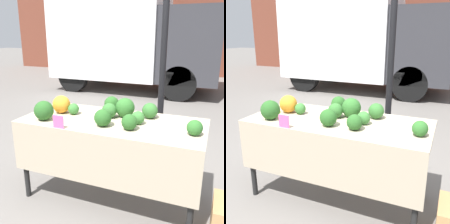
# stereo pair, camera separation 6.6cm
# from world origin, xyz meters

# --- Properties ---
(ground_plane) EXTENTS (40.00, 40.00, 0.00)m
(ground_plane) POSITION_xyz_m (0.00, 0.00, 0.00)
(ground_plane) COLOR slate
(building_facade) EXTENTS (16.00, 0.60, 4.57)m
(building_facade) POSITION_xyz_m (0.00, 8.51, 2.29)
(building_facade) COLOR brown
(building_facade) RESTS_ON ground_plane
(tent_pole) EXTENTS (0.07, 0.07, 2.61)m
(tent_pole) POSITION_xyz_m (0.29, 0.77, 1.30)
(tent_pole) COLOR black
(tent_pole) RESTS_ON ground_plane
(parked_truck) EXTENTS (4.39, 2.09, 2.86)m
(parked_truck) POSITION_xyz_m (-1.48, 4.99, 1.50)
(parked_truck) COLOR white
(parked_truck) RESTS_ON ground_plane
(market_table) EXTENTS (1.69, 0.75, 0.81)m
(market_table) POSITION_xyz_m (0.00, -0.06, 0.70)
(market_table) COLOR tan
(market_table) RESTS_ON ground_plane
(orange_cauliflower) EXTENTS (0.18, 0.18, 0.18)m
(orange_cauliflower) POSITION_xyz_m (-0.56, 0.03, 0.90)
(orange_cauliflower) COLOR orange
(orange_cauliflower) RESTS_ON market_table
(romanesco_head) EXTENTS (0.17, 0.17, 0.14)m
(romanesco_head) POSITION_xyz_m (-0.71, -0.05, 0.88)
(romanesco_head) COLOR #93B238
(romanesco_head) RESTS_ON market_table
(broccoli_head_0) EXTENTS (0.15, 0.15, 0.15)m
(broccoli_head_0) POSITION_xyz_m (0.31, 0.19, 0.88)
(broccoli_head_0) COLOR #336B2D
(broccoli_head_0) RESTS_ON market_table
(broccoli_head_1) EXTENTS (0.13, 0.13, 0.13)m
(broccoli_head_1) POSITION_xyz_m (0.74, -0.09, 0.87)
(broccoli_head_1) COLOR #2D6628
(broccoli_head_1) RESTS_ON market_table
(broccoli_head_2) EXTENTS (0.13, 0.13, 0.13)m
(broccoli_head_2) POSITION_xyz_m (0.23, -0.17, 0.87)
(broccoli_head_2) COLOR #285B23
(broccoli_head_2) RESTS_ON market_table
(broccoli_head_3) EXTENTS (0.19, 0.19, 0.19)m
(broccoli_head_3) POSITION_xyz_m (0.08, 0.14, 0.90)
(broccoli_head_3) COLOR #2D6628
(broccoli_head_3) RESTS_ON market_table
(broccoli_head_4) EXTENTS (0.15, 0.15, 0.15)m
(broccoli_head_4) POSITION_xyz_m (-0.02, -0.17, 0.88)
(broccoli_head_4) COLOR #285B23
(broccoli_head_4) RESTS_ON market_table
(broccoli_head_5) EXTENTS (0.12, 0.12, 0.12)m
(broccoli_head_5) POSITION_xyz_m (0.25, -0.01, 0.87)
(broccoli_head_5) COLOR #387533
(broccoli_head_5) RESTS_ON market_table
(broccoli_head_6) EXTENTS (0.14, 0.14, 0.14)m
(broccoli_head_6) POSITION_xyz_m (-0.05, 0.06, 0.88)
(broccoli_head_6) COLOR #336B2D
(broccoli_head_6) RESTS_ON market_table
(broccoli_head_7) EXTENTS (0.15, 0.15, 0.15)m
(broccoli_head_7) POSITION_xyz_m (-0.12, 0.28, 0.88)
(broccoli_head_7) COLOR #285B23
(broccoli_head_7) RESTS_ON market_table
(broccoli_head_8) EXTENTS (0.18, 0.18, 0.18)m
(broccoli_head_8) POSITION_xyz_m (-0.59, -0.22, 0.90)
(broccoli_head_8) COLOR #285B23
(broccoli_head_8) RESTS_ON market_table
(broccoli_head_9) EXTENTS (0.11, 0.11, 0.11)m
(broccoli_head_9) POSITION_xyz_m (-0.42, 0.03, 0.86)
(broccoli_head_9) COLOR #387533
(broccoli_head_9) RESTS_ON market_table
(price_sign) EXTENTS (0.10, 0.01, 0.11)m
(price_sign) POSITION_xyz_m (-0.34, -0.36, 0.86)
(price_sign) COLOR #F45B9E
(price_sign) RESTS_ON market_table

